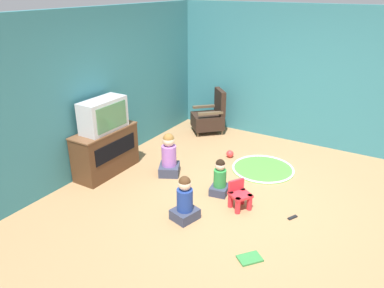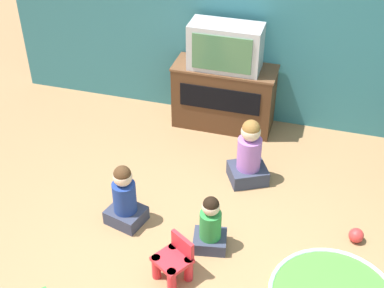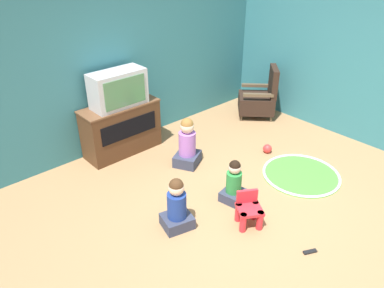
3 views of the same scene
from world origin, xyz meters
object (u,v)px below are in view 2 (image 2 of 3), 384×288
at_px(tv_cabinet, 224,96).
at_px(child_watching_center, 210,226).
at_px(yellow_kid_chair, 174,262).
at_px(child_watching_right, 125,199).
at_px(television, 225,47).
at_px(child_watching_left, 249,155).
at_px(toy_ball, 356,235).

xyz_separation_m(tv_cabinet, child_watching_center, (0.35, -1.94, -0.15)).
distance_m(yellow_kid_chair, child_watching_right, 0.82).
xyz_separation_m(television, child_watching_left, (0.48, -0.91, -0.70)).
relative_size(yellow_kid_chair, toy_ball, 2.96).
distance_m(tv_cabinet, yellow_kid_chair, 2.38).
bearing_deg(toy_ball, child_watching_left, 152.32).
bearing_deg(television, toy_ball, -43.08).
relative_size(child_watching_left, child_watching_center, 1.27).
distance_m(tv_cabinet, television, 0.62).
xyz_separation_m(yellow_kid_chair, child_watching_center, (0.20, 0.42, 0.07)).
bearing_deg(tv_cabinet, child_watching_right, -104.63).
height_order(child_watching_left, child_watching_center, child_watching_left).
bearing_deg(child_watching_center, child_watching_left, 72.16).
height_order(tv_cabinet, child_watching_left, tv_cabinet).
bearing_deg(toy_ball, child_watching_right, -170.74).
height_order(tv_cabinet, child_watching_right, tv_cabinet).
xyz_separation_m(tv_cabinet, child_watching_right, (-0.48, -1.85, -0.11)).
relative_size(television, child_watching_right, 1.22).
xyz_separation_m(yellow_kid_chair, child_watching_left, (0.33, 1.43, 0.14)).
distance_m(child_watching_center, child_watching_right, 0.84).
height_order(television, child_watching_center, television).
bearing_deg(toy_ball, child_watching_center, -160.87).
xyz_separation_m(television, yellow_kid_chair, (0.15, -2.33, -0.84)).
bearing_deg(yellow_kid_chair, child_watching_right, 172.79).
height_order(child_watching_center, toy_ball, child_watching_center).
distance_m(television, toy_ball, 2.38).
bearing_deg(child_watching_left, tv_cabinet, 89.47).
bearing_deg(toy_ball, yellow_kid_chair, -149.56).
xyz_separation_m(tv_cabinet, yellow_kid_chair, (0.15, -2.36, -0.22)).
distance_m(tv_cabinet, child_watching_left, 1.05).
height_order(tv_cabinet, child_watching_center, tv_cabinet).
relative_size(tv_cabinet, television, 1.48).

